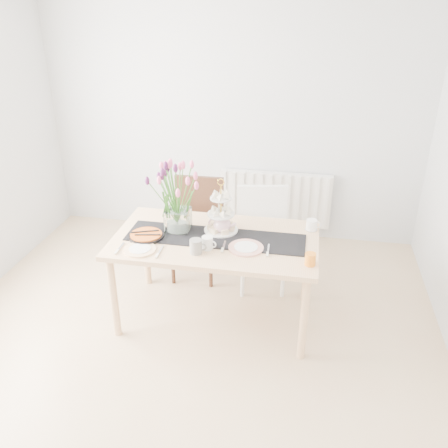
% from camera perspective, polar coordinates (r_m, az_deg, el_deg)
% --- Properties ---
extents(room_shell, '(4.50, 4.50, 4.50)m').
position_cam_1_polar(room_shell, '(2.96, -6.57, 2.38)').
color(room_shell, tan).
rests_on(room_shell, ground).
extents(radiator, '(1.20, 0.08, 0.60)m').
position_cam_1_polar(radiator, '(5.20, 6.15, 3.04)').
color(radiator, white).
rests_on(radiator, room_shell).
extents(dining_table, '(1.60, 0.90, 0.75)m').
position_cam_1_polar(dining_table, '(3.75, -1.03, -2.72)').
color(dining_table, tan).
rests_on(dining_table, ground).
extents(chair_brown, '(0.47, 0.47, 0.94)m').
position_cam_1_polar(chair_brown, '(4.47, -3.25, 0.52)').
color(chair_brown, '#341F13').
rests_on(chair_brown, ground).
extents(chair_white, '(0.53, 0.53, 0.92)m').
position_cam_1_polar(chair_white, '(4.32, 4.62, -0.70)').
color(chair_white, white).
rests_on(chair_white, ground).
extents(table_runner, '(1.40, 0.35, 0.01)m').
position_cam_1_polar(table_runner, '(3.71, -1.04, -1.63)').
color(table_runner, black).
rests_on(table_runner, dining_table).
extents(tulip_vase, '(0.67, 0.67, 0.58)m').
position_cam_1_polar(tulip_vase, '(3.69, -5.73, 4.33)').
color(tulip_vase, silver).
rests_on(tulip_vase, dining_table).
extents(cake_stand, '(0.27, 0.27, 0.40)m').
position_cam_1_polar(cake_stand, '(3.76, -0.37, 0.66)').
color(cake_stand, gold).
rests_on(cake_stand, dining_table).
extents(teapot, '(0.26, 0.22, 0.15)m').
position_cam_1_polar(teapot, '(3.76, -0.21, -0.09)').
color(teapot, white).
rests_on(teapot, dining_table).
extents(cream_jug, '(0.09, 0.09, 0.09)m').
position_cam_1_polar(cream_jug, '(3.88, 10.49, -0.12)').
color(cream_jug, white).
rests_on(cream_jug, dining_table).
extents(tart_tin, '(0.28, 0.28, 0.03)m').
position_cam_1_polar(tart_tin, '(3.76, -9.34, -1.40)').
color(tart_tin, black).
rests_on(tart_tin, dining_table).
extents(mug_grey, '(0.09, 0.09, 0.11)m').
position_cam_1_polar(mug_grey, '(3.49, -3.40, -2.72)').
color(mug_grey, gray).
rests_on(mug_grey, dining_table).
extents(mug_white, '(0.10, 0.10, 0.10)m').
position_cam_1_polar(mug_white, '(3.54, -2.01, -2.28)').
color(mug_white, silver).
rests_on(mug_white, dining_table).
extents(mug_orange, '(0.11, 0.11, 0.09)m').
position_cam_1_polar(mug_orange, '(3.39, 10.34, -4.20)').
color(mug_orange, orange).
rests_on(mug_orange, dining_table).
extents(plate_left, '(0.25, 0.25, 0.01)m').
position_cam_1_polar(plate_left, '(3.59, -10.09, -3.03)').
color(plate_left, white).
rests_on(plate_left, dining_table).
extents(plate_right, '(0.28, 0.28, 0.01)m').
position_cam_1_polar(plate_right, '(3.56, 2.65, -2.88)').
color(plate_right, white).
rests_on(plate_right, dining_table).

